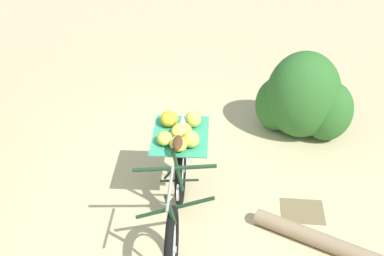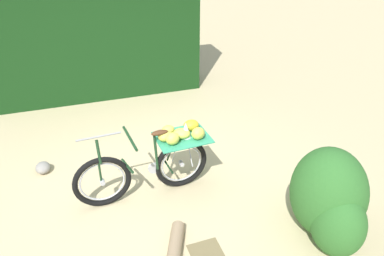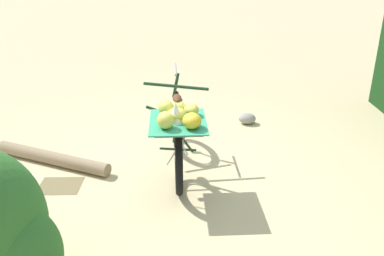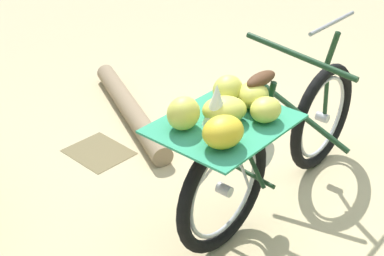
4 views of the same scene
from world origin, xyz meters
The scene contains 5 objects.
ground_plane centered at (0.00, 0.00, 0.00)m, with size 60.00×60.00×0.00m, color #C6B284.
bicycle centered at (-0.22, 0.02, 0.52)m, with size 0.71×1.79×1.03m.
fallen_log centered at (-1.69, 0.27, 0.08)m, with size 0.15×0.15×1.53m, color #937A5B.
shrub_cluster centered at (-1.55, -1.63, 0.48)m, with size 1.16×0.79×1.10m.
leaf_litter_patch centered at (-1.46, -0.23, 0.00)m, with size 0.44×0.36×0.01m, color olive.
Camera 1 is at (-0.67, 3.41, 3.50)m, focal length 45.12 mm.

